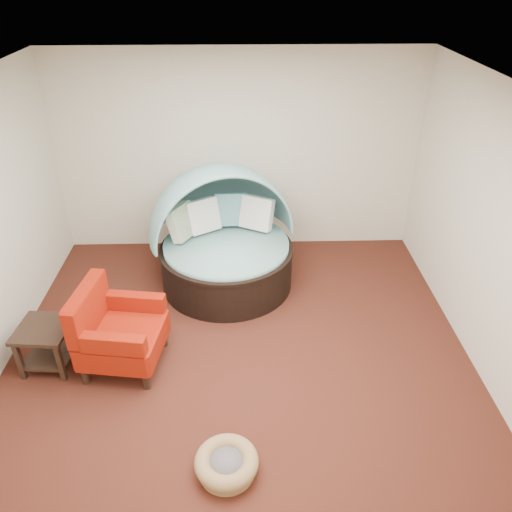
{
  "coord_description": "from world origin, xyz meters",
  "views": [
    {
      "loc": [
        0.06,
        -4.09,
        3.77
      ],
      "look_at": [
        0.2,
        0.6,
        0.91
      ],
      "focal_mm": 35.0,
      "sensor_mm": 36.0,
      "label": 1
    }
  ],
  "objects_px": {
    "pet_basket": "(227,464)",
    "red_armchair": "(116,331)",
    "canopy_daybed": "(224,232)",
    "side_table": "(46,341)"
  },
  "relations": [
    {
      "from": "pet_basket",
      "to": "red_armchair",
      "type": "height_order",
      "value": "red_armchair"
    },
    {
      "from": "canopy_daybed",
      "to": "pet_basket",
      "type": "height_order",
      "value": "canopy_daybed"
    },
    {
      "from": "red_armchair",
      "to": "side_table",
      "type": "xyz_separation_m",
      "value": [
        -0.73,
        -0.01,
        -0.11
      ]
    },
    {
      "from": "side_table",
      "to": "red_armchair",
      "type": "bearing_deg",
      "value": 0.55
    },
    {
      "from": "canopy_daybed",
      "to": "red_armchair",
      "type": "height_order",
      "value": "canopy_daybed"
    },
    {
      "from": "canopy_daybed",
      "to": "pet_basket",
      "type": "distance_m",
      "value": 2.98
    },
    {
      "from": "canopy_daybed",
      "to": "side_table",
      "type": "xyz_separation_m",
      "value": [
        -1.81,
        -1.57,
        -0.4
      ]
    },
    {
      "from": "red_armchair",
      "to": "side_table",
      "type": "height_order",
      "value": "red_armchair"
    },
    {
      "from": "pet_basket",
      "to": "red_armchair",
      "type": "xyz_separation_m",
      "value": [
        -1.16,
        1.35,
        0.33
      ]
    },
    {
      "from": "pet_basket",
      "to": "red_armchair",
      "type": "relative_size",
      "value": 0.62
    }
  ]
}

